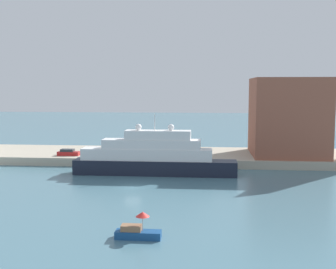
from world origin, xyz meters
The scene contains 8 objects.
ground centered at (0.00, 0.00, 0.00)m, with size 400.00×400.00×0.00m, color slate.
quay_dock centered at (0.00, 25.23, 0.80)m, with size 110.00×18.45×1.60m, color #ADA38E.
large_yacht centered at (1.79, 9.75, 3.08)m, with size 28.40×3.84×10.63m.
small_motorboat centered at (4.47, -22.34, 0.79)m, with size 4.62×1.42×2.77m.
harbor_building centered at (27.37, 24.53, 9.34)m, with size 14.25×15.38×15.48m, color #93513D.
parked_car centered at (-16.53, 19.50, 2.15)m, with size 4.34×1.67×1.29m.
person_figure centered at (-12.89, 21.65, 2.36)m, with size 0.36×0.36×1.66m.
mooring_bollard centered at (-0.12, 17.42, 1.98)m, with size 0.50×0.50×0.77m, color black.
Camera 1 is at (11.45, -63.82, 15.08)m, focal length 46.05 mm.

